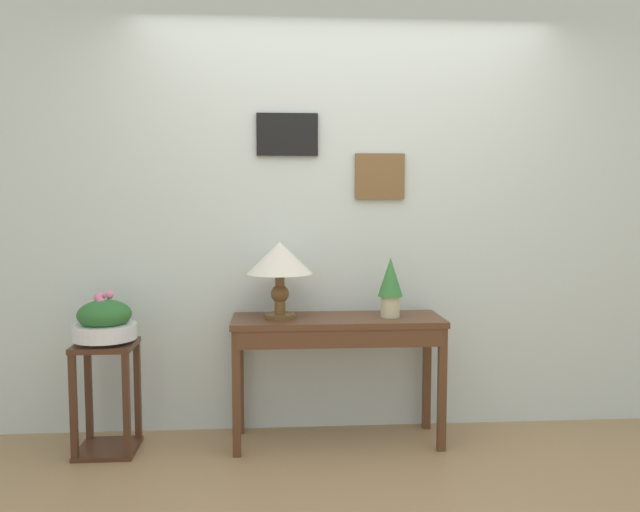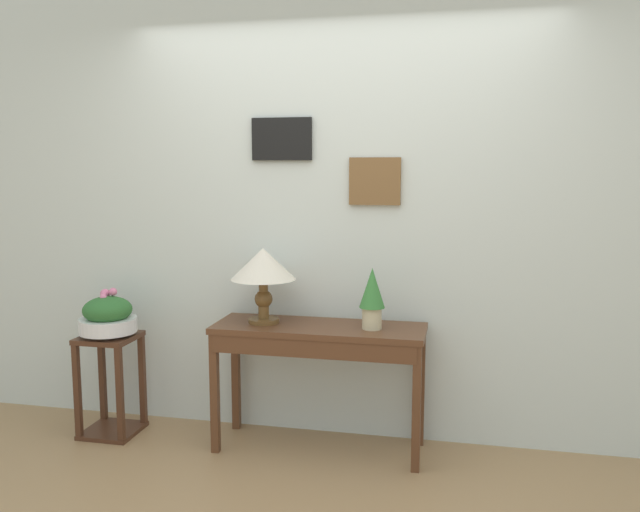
{
  "view_description": "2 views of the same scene",
  "coord_description": "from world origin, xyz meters",
  "px_view_note": "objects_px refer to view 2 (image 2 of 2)",
  "views": [
    {
      "loc": [
        -0.43,
        -2.55,
        1.41
      ],
      "look_at": [
        -0.17,
        1.1,
        1.09
      ],
      "focal_mm": 35.65,
      "sensor_mm": 36.0,
      "label": 1
    },
    {
      "loc": [
        0.72,
        -2.52,
        1.64
      ],
      "look_at": [
        -0.06,
        1.01,
        1.15
      ],
      "focal_mm": 36.71,
      "sensor_mm": 36.0,
      "label": 2
    }
  ],
  "objects_px": {
    "console_table": "(318,344)",
    "pedestal_stand_left": "(111,385)",
    "planter_bowl_wide": "(108,316)",
    "table_lamp": "(263,268)",
    "potted_plant_on_console": "(372,295)"
  },
  "relations": [
    {
      "from": "potted_plant_on_console",
      "to": "planter_bowl_wide",
      "type": "bearing_deg",
      "value": -178.5
    },
    {
      "from": "console_table",
      "to": "planter_bowl_wide",
      "type": "xyz_separation_m",
      "value": [
        -1.3,
        -0.03,
        0.11
      ]
    },
    {
      "from": "console_table",
      "to": "potted_plant_on_console",
      "type": "height_order",
      "value": "potted_plant_on_console"
    },
    {
      "from": "console_table",
      "to": "pedestal_stand_left",
      "type": "bearing_deg",
      "value": -178.6
    },
    {
      "from": "console_table",
      "to": "planter_bowl_wide",
      "type": "bearing_deg",
      "value": -178.63
    },
    {
      "from": "pedestal_stand_left",
      "to": "planter_bowl_wide",
      "type": "height_order",
      "value": "planter_bowl_wide"
    },
    {
      "from": "potted_plant_on_console",
      "to": "console_table",
      "type": "bearing_deg",
      "value": -177.94
    },
    {
      "from": "pedestal_stand_left",
      "to": "planter_bowl_wide",
      "type": "bearing_deg",
      "value": 121.78
    },
    {
      "from": "pedestal_stand_left",
      "to": "potted_plant_on_console",
      "type": "bearing_deg",
      "value": 1.52
    },
    {
      "from": "table_lamp",
      "to": "potted_plant_on_console",
      "type": "relative_size",
      "value": 1.27
    },
    {
      "from": "console_table",
      "to": "potted_plant_on_console",
      "type": "bearing_deg",
      "value": 2.06
    },
    {
      "from": "table_lamp",
      "to": "pedestal_stand_left",
      "type": "relative_size",
      "value": 0.7
    },
    {
      "from": "pedestal_stand_left",
      "to": "table_lamp",
      "type": "bearing_deg",
      "value": 3.3
    },
    {
      "from": "potted_plant_on_console",
      "to": "pedestal_stand_left",
      "type": "distance_m",
      "value": 1.72
    },
    {
      "from": "console_table",
      "to": "planter_bowl_wide",
      "type": "height_order",
      "value": "planter_bowl_wide"
    }
  ]
}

